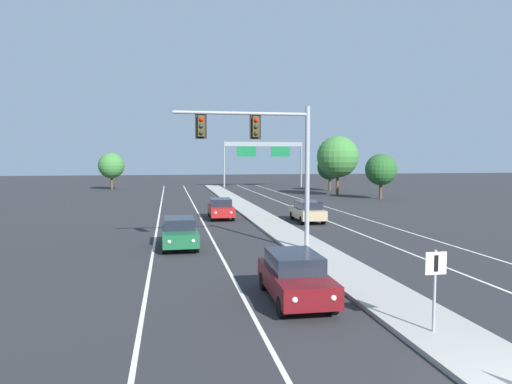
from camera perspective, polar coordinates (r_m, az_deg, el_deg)
median_island at (r=26.28m, az=5.39°, el=-6.14°), size 2.40×110.00×0.15m
lane_stripe_oncoming_center at (r=32.29m, az=-6.16°, el=-4.34°), size 0.14×100.00×0.01m
lane_stripe_receding_center at (r=34.31m, az=9.73°, el=-3.88°), size 0.14×100.00×0.01m
edge_stripe_left at (r=32.21m, az=-12.04°, el=-4.43°), size 0.14×100.00×0.01m
edge_stripe_right at (r=35.59m, az=14.73°, el=-3.67°), size 0.14×100.00×0.01m
overhead_signal_mast at (r=23.17m, az=1.31°, el=5.46°), size 6.79×0.44×7.20m
median_sign_post at (r=13.35m, az=21.06°, el=-9.86°), size 0.60×0.10×2.20m
car_oncoming_darkred at (r=15.87m, az=4.79°, el=-10.22°), size 1.89×4.50×1.58m
car_oncoming_green at (r=25.26m, az=-9.35°, el=-4.88°), size 1.88×4.49×1.58m
car_oncoming_red at (r=36.90m, az=-4.34°, el=-1.99°), size 1.89×4.50×1.58m
car_receding_tan at (r=35.08m, az=6.31°, el=-2.33°), size 1.93×4.51×1.58m
highway_sign_gantry at (r=76.98m, az=0.91°, el=5.18°), size 13.28×0.42×7.50m
tree_far_left_b at (r=73.83m, az=-17.28°, el=3.11°), size 3.89×3.89×5.63m
tree_far_right_b at (r=59.68m, az=9.96°, el=4.26°), size 5.24×5.24×7.58m
tree_far_right_a at (r=68.85m, az=9.03°, el=3.00°), size 3.66×3.66×5.30m
tree_far_right_c at (r=56.02m, az=15.04°, el=2.66°), size 3.65×3.65×5.29m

